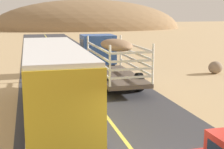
% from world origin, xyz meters
% --- Properties ---
extents(livestock_truck, '(2.53, 9.70, 3.02)m').
position_xyz_m(livestock_truck, '(1.95, 15.00, 1.79)').
color(livestock_truck, '#3359A5').
rests_on(livestock_truck, road_surface).
extents(bus, '(2.54, 10.00, 3.21)m').
position_xyz_m(bus, '(-2.29, 6.90, 1.75)').
color(bus, gold).
rests_on(bus, road_surface).
extents(boulder_mid_field, '(1.12, 0.95, 0.95)m').
position_xyz_m(boulder_mid_field, '(10.55, 14.24, 0.48)').
color(boulder_mid_field, '#84705B').
rests_on(boulder_mid_field, ground).
extents(distant_hill, '(49.56, 24.56, 15.06)m').
position_xyz_m(distant_hill, '(12.24, 76.67, 0.00)').
color(distant_hill, '#8D6E4C').
rests_on(distant_hill, ground).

